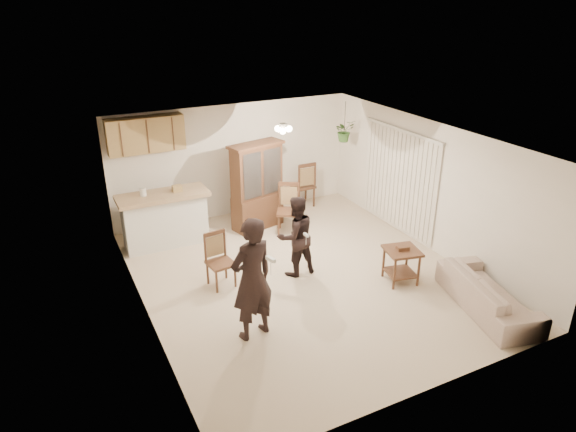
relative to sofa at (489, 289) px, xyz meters
name	(u,v)px	position (x,y,z in m)	size (l,w,h in m)	color
floor	(303,276)	(-2.14, 2.22, -0.37)	(6.50, 6.50, 0.00)	beige
ceiling	(305,140)	(-2.14, 2.22, 2.13)	(5.50, 6.50, 0.02)	silver
wall_back	(234,160)	(-2.14, 5.47, 0.88)	(5.50, 0.02, 2.50)	silver
wall_front	(435,309)	(-2.14, -1.03, 0.88)	(5.50, 0.02, 2.50)	silver
wall_left	(140,245)	(-4.89, 2.22, 0.88)	(0.02, 6.50, 2.50)	silver
wall_right	(430,187)	(0.61, 2.22, 0.88)	(0.02, 6.50, 2.50)	silver
breakfast_bar	(165,222)	(-3.99, 4.57, 0.13)	(1.60, 0.55, 1.00)	silver
bar_top	(162,196)	(-3.99, 4.57, 0.68)	(1.75, 0.70, 0.08)	#9E895F
upper_cabinets	(146,134)	(-4.04, 5.29, 1.73)	(1.50, 0.34, 0.70)	brown
vertical_blinds	(399,180)	(0.57, 3.12, 0.73)	(0.06, 2.30, 2.10)	silver
ceiling_fixture	(283,128)	(-1.94, 3.42, 2.03)	(0.36, 0.36, 0.20)	#FFEABF
hanging_plant	(344,131)	(0.16, 4.62, 1.48)	(0.43, 0.37, 0.48)	#275421
plant_cord	(345,116)	(0.16, 4.62, 1.81)	(0.01, 0.01, 0.65)	black
sofa	(489,289)	(0.00, 0.00, 0.00)	(1.87, 0.73, 0.73)	beige
adult	(252,282)	(-3.60, 1.04, 0.53)	(0.66, 0.43, 1.80)	black
child	(296,239)	(-2.21, 2.38, 0.31)	(0.66, 0.51, 1.35)	black
china_hutch	(257,187)	(-2.01, 4.54, 0.55)	(1.25, 0.71, 1.85)	#391F14
side_table	(401,265)	(-0.70, 1.31, -0.05)	(0.67, 0.67, 0.68)	#391F14
chair_bar	(221,271)	(-3.55, 2.58, -0.09)	(0.47, 0.47, 0.96)	#391F14
chair_hutch_left	(288,219)	(-1.55, 3.98, -0.07)	(0.64, 0.64, 1.05)	#391F14
chair_hutch_right	(302,193)	(-0.57, 5.19, -0.06)	(0.49, 0.49, 1.09)	#391F14
controller_adult	(271,259)	(-3.50, 0.62, 1.08)	(0.05, 0.16, 0.05)	white
controller_child	(306,235)	(-2.19, 2.04, 0.54)	(0.04, 0.13, 0.04)	white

